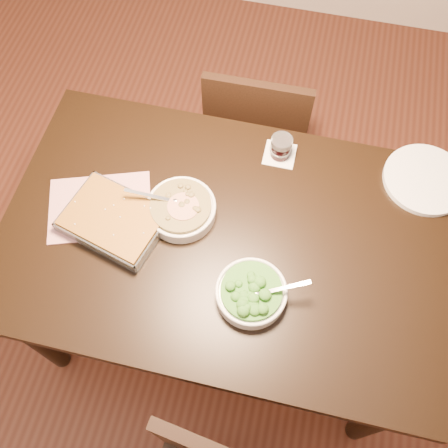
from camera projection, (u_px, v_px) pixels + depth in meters
name	position (u px, v px, depth m)	size (l,w,h in m)	color
ground	(224.00, 309.00, 2.22)	(4.00, 4.00, 0.00)	#441E13
table	(224.00, 248.00, 1.64)	(1.40, 0.90, 0.75)	black
magazine_a	(100.00, 207.00, 1.60)	(0.32, 0.24, 0.01)	#B23346
coaster	(280.00, 154.00, 1.69)	(0.10, 0.10, 0.00)	white
stew_bowl	(181.00, 209.00, 1.56)	(0.25, 0.22, 0.09)	white
broccoli_bowl	(251.00, 293.00, 1.44)	(0.23, 0.21, 0.08)	white
baking_dish	(114.00, 220.00, 1.55)	(0.35, 0.29, 0.05)	silver
wine_tumbler	(281.00, 147.00, 1.66)	(0.07, 0.07, 0.08)	black
dinner_plate	(425.00, 179.00, 1.64)	(0.27, 0.27, 0.02)	white
chair_far	(257.00, 129.00, 2.09)	(0.41, 0.41, 0.85)	black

